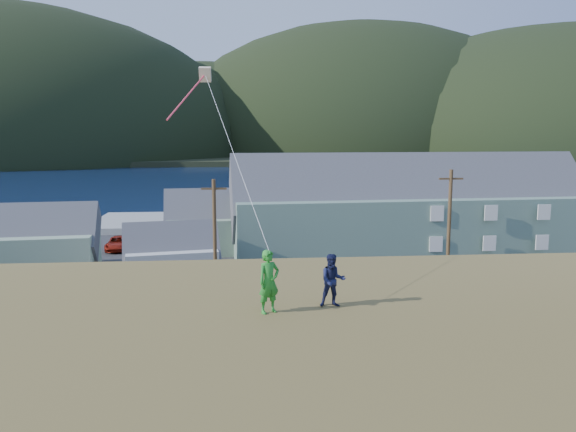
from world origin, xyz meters
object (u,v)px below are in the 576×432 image
object	(u,v)px
shed_palegreen_near	(38,242)
shed_white	(172,255)
wharf	(197,222)
kite_flyer_green	(269,282)
shed_palegreen_far	(223,223)
kite_flyer_navy	(333,280)
lodge	(410,209)

from	to	relation	value
shed_palegreen_near	shed_white	size ratio (longest dim) A/B	1.28
wharf	kite_flyer_green	world-z (taller)	kite_flyer_green
shed_palegreen_near	shed_palegreen_far	world-z (taller)	shed_palegreen_far
shed_palegreen_near	kite_flyer_green	xyz separation A→B (m)	(18.16, -34.56, 5.31)
wharf	kite_flyer_green	xyz separation A→B (m)	(6.37, -59.12, 7.61)
wharf	kite_flyer_navy	distance (m)	59.76
wharf	shed_palegreen_far	world-z (taller)	shed_palegreen_far
shed_palegreen_far	kite_flyer_green	xyz separation A→B (m)	(2.49, -42.18, 5.07)
shed_white	kite_flyer_navy	xyz separation A→B (m)	(8.06, -29.71, 5.63)
shed_palegreen_far	kite_flyer_green	world-z (taller)	kite_flyer_green
wharf	shed_white	distance (m)	29.08
shed_palegreen_far	kite_flyer_green	size ratio (longest dim) A/B	7.05
shed_palegreen_near	kite_flyer_green	bearing A→B (deg)	-67.77
shed_white	shed_palegreen_near	bearing A→B (deg)	149.78
wharf	kite_flyer_navy	bearing A→B (deg)	-82.08
wharf	kite_flyer_navy	size ratio (longest dim) A/B	17.42
shed_white	kite_flyer_green	bearing A→B (deg)	-87.93
wharf	shed_white	xyz separation A→B (m)	(0.11, -29.02, 1.86)
shed_white	shed_palegreen_far	size ratio (longest dim) A/B	0.68
lodge	kite_flyer_navy	distance (m)	40.86
shed_white	shed_palegreen_far	distance (m)	12.67
shed_palegreen_far	wharf	bearing A→B (deg)	97.94
kite_flyer_green	shed_white	bearing A→B (deg)	72.40
wharf	shed_white	bearing A→B (deg)	-89.79
lodge	shed_white	xyz separation A→B (m)	(-22.12, -8.52, -2.40)
kite_flyer_navy	kite_flyer_green	bearing A→B (deg)	-167.66
kite_flyer_green	wharf	bearing A→B (deg)	66.80
lodge	wharf	bearing A→B (deg)	133.93
lodge	shed_white	world-z (taller)	lodge
shed_palegreen_near	kite_flyer_green	size ratio (longest dim) A/B	6.14
shed_palegreen_near	kite_flyer_navy	size ratio (longest dim) A/B	7.09
lodge	kite_flyer_green	size ratio (longest dim) A/B	20.51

